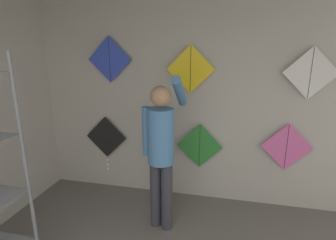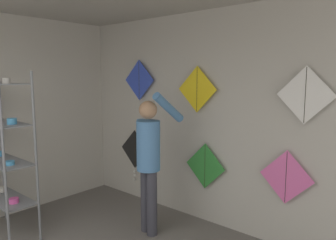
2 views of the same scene
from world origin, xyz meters
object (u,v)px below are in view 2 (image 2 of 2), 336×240
at_px(shopkeeper, 149,155).
at_px(kite_5, 305,95).
at_px(shelf_rack, 2,145).
at_px(kite_0, 135,151).
at_px(kite_4, 197,89).
at_px(kite_3, 139,80).
at_px(kite_2, 286,177).
at_px(kite_1, 205,166).

height_order(shopkeeper, kite_5, kite_5).
height_order(shelf_rack, kite_5, kite_5).
relative_size(kite_0, kite_4, 1.34).
distance_m(shopkeeper, kite_3, 1.43).
bearing_deg(shelf_rack, shopkeeper, 42.08).
bearing_deg(kite_0, kite_2, 0.02).
height_order(kite_0, kite_2, kite_2).
bearing_deg(kite_1, kite_3, 180.00).
bearing_deg(kite_4, kite_1, 0.00).
bearing_deg(kite_5, kite_1, 180.00).
relative_size(kite_2, kite_5, 1.00).
relative_size(shelf_rack, kite_1, 3.31).
relative_size(kite_0, kite_1, 1.34).
xyz_separation_m(kite_4, kite_5, (1.38, 0.00, -0.02)).
bearing_deg(shelf_rack, kite_2, 34.33).
distance_m(shopkeeper, kite_0, 1.23).
xyz_separation_m(kite_3, kite_4, (1.09, 0.00, -0.11)).
relative_size(shopkeeper, kite_1, 2.91).
bearing_deg(kite_4, kite_3, 180.00).
distance_m(kite_1, kite_2, 1.09).
height_order(shopkeeper, kite_4, kite_4).
relative_size(kite_0, kite_2, 1.34).
bearing_deg(kite_2, kite_0, -179.98).
xyz_separation_m(shelf_rack, kite_3, (0.44, 1.88, 0.77)).
height_order(kite_2, kite_3, kite_3).
relative_size(shopkeeper, kite_4, 2.91).
xyz_separation_m(kite_2, kite_4, (-1.23, 0.00, 0.94)).
bearing_deg(kite_1, kite_4, 180.00).
bearing_deg(kite_0, kite_1, 0.04).
distance_m(kite_2, kite_3, 2.54).
distance_m(kite_0, kite_3, 1.14).
distance_m(kite_2, kite_4, 1.54).
xyz_separation_m(kite_2, kite_5, (0.16, 0.00, 0.91)).
bearing_deg(kite_1, shopkeeper, -117.24).
distance_m(shelf_rack, shopkeeper, 1.78).
bearing_deg(kite_3, kite_4, 0.00).
height_order(kite_0, kite_5, kite_5).
xyz_separation_m(shopkeeper, kite_5, (1.60, 0.69, 0.77)).
height_order(shelf_rack, kite_4, kite_4).
xyz_separation_m(kite_1, kite_3, (-1.23, 0.00, 1.12)).
bearing_deg(kite_5, kite_0, -179.98).
distance_m(kite_0, kite_2, 2.44).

